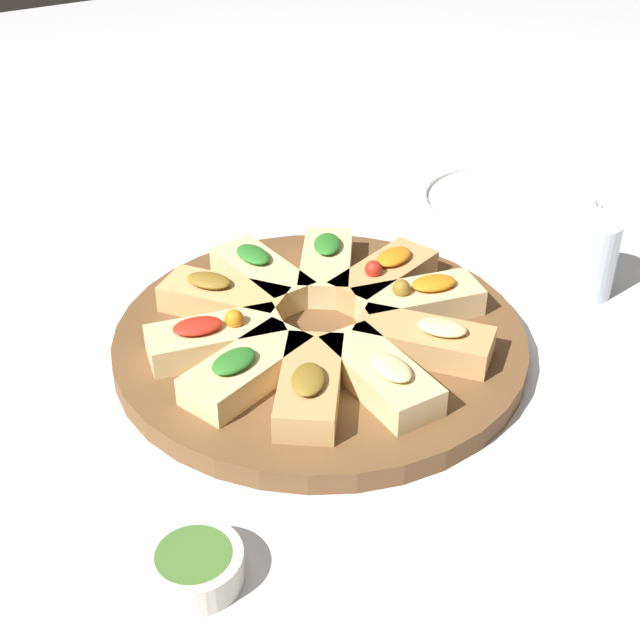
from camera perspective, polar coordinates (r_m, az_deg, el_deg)
ground_plane at (r=0.92m, az=0.00°, el=-1.92°), size 3.00×3.00×0.00m
serving_board at (r=0.91m, az=0.00°, el=-1.35°), size 0.42×0.42×0.02m
focaccia_slice_0 at (r=0.81m, az=-0.65°, el=-4.18°), size 0.14×0.12×0.04m
focaccia_slice_1 at (r=0.83m, az=3.98°, el=-3.50°), size 0.13×0.06×0.04m
focaccia_slice_2 at (r=0.87m, az=6.74°, el=-1.27°), size 0.14×0.12×0.04m
focaccia_slice_3 at (r=0.93m, az=6.32°, el=1.28°), size 0.08×0.14×0.04m
focaccia_slice_4 at (r=0.97m, az=4.13°, el=2.80°), size 0.09×0.14×0.04m
focaccia_slice_5 at (r=0.99m, az=0.40°, el=3.55°), size 0.14×0.12×0.04m
focaccia_slice_6 at (r=0.98m, az=-3.79°, el=2.93°), size 0.14×0.07×0.04m
focaccia_slice_7 at (r=0.94m, az=-6.22°, el=1.41°), size 0.14×0.12×0.04m
focaccia_slice_8 at (r=0.88m, az=-6.73°, el=-1.16°), size 0.08×0.14×0.04m
focaccia_slice_9 at (r=0.83m, az=-4.74°, el=-3.15°), size 0.10×0.14×0.04m
plate_left at (r=1.22m, az=11.94°, el=7.36°), size 0.24×0.24×0.02m
water_glass at (r=1.04m, az=16.62°, el=3.95°), size 0.07×0.07×0.09m
dipping_bowl at (r=0.70m, az=-8.02°, el=-15.29°), size 0.07×0.07×0.03m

